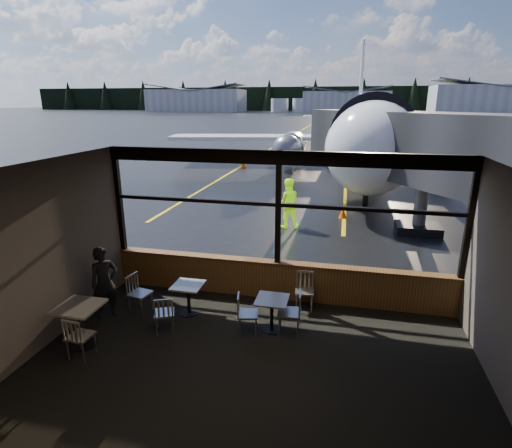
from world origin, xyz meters
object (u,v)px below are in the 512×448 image
(chair_near_w, at_px, (248,314))
(chair_mid_s, at_px, (164,313))
(jet_bridge, at_px, (413,167))
(cafe_table_left, at_px, (81,326))
(cafe_table_near, at_px, (272,315))
(airliner, at_px, (365,92))
(cafe_table_mid, at_px, (189,299))
(chair_near_n, at_px, (304,292))
(chair_mid_w, at_px, (140,294))
(passenger, at_px, (105,283))
(chair_near_e, at_px, (289,313))
(chair_left_s, at_px, (80,336))
(cone_wing, at_px, (243,164))
(ground_crew, at_px, (287,203))
(cone_nose, at_px, (343,213))

(chair_near_w, relative_size, chair_mid_s, 1.05)
(jet_bridge, height_order, cafe_table_left, jet_bridge)
(cafe_table_near, bearing_deg, airliner, 84.08)
(cafe_table_mid, xyz_separation_m, chair_near_n, (2.46, 0.76, 0.08))
(cafe_table_near, distance_m, cafe_table_left, 3.69)
(cafe_table_near, distance_m, chair_mid_w, 2.98)
(cafe_table_left, distance_m, passenger, 1.14)
(chair_near_e, xyz_separation_m, chair_near_w, (-0.82, -0.16, -0.04))
(chair_left_s, bearing_deg, chair_mid_s, 49.37)
(jet_bridge, bearing_deg, cafe_table_mid, -128.87)
(chair_near_e, distance_m, chair_near_w, 0.83)
(chair_near_e, bearing_deg, airliner, -9.68)
(cafe_table_mid, bearing_deg, cafe_table_near, -7.78)
(chair_near_n, height_order, passenger, passenger)
(jet_bridge, height_order, cafe_table_near, jet_bridge)
(chair_near_n, bearing_deg, cafe_table_mid, 11.53)
(chair_near_n, distance_m, chair_mid_w, 3.66)
(cafe_table_mid, bearing_deg, chair_left_s, -124.51)
(airliner, distance_m, cafe_table_mid, 22.46)
(cafe_table_near, height_order, cone_wing, cafe_table_near)
(cafe_table_mid, bearing_deg, ground_crew, 80.19)
(cafe_table_mid, bearing_deg, chair_mid_s, -104.74)
(chair_near_e, distance_m, ground_crew, 7.25)
(airliner, relative_size, chair_mid_s, 41.02)
(cafe_table_near, bearing_deg, chair_mid_w, 178.36)
(chair_near_e, bearing_deg, chair_left_s, 109.18)
(ground_crew, xyz_separation_m, cone_wing, (-5.04, 13.12, -0.64))
(ground_crew, bearing_deg, cone_nose, -158.08)
(chair_mid_s, relative_size, ground_crew, 0.45)
(airliner, distance_m, cone_wing, 9.53)
(chair_near_e, bearing_deg, chair_mid_w, 82.70)
(chair_near_w, relative_size, cone_wing, 1.53)
(chair_mid_w, bearing_deg, airliner, 177.54)
(chair_near_n, relative_size, chair_left_s, 1.00)
(cafe_table_near, bearing_deg, cone_nose, 81.60)
(airliner, xyz_separation_m, chair_near_n, (-1.71, -20.78, -4.72))
(chair_mid_w, bearing_deg, cone_nose, 164.92)
(airliner, bearing_deg, cafe_table_left, -103.68)
(cafe_table_left, bearing_deg, chair_left_s, -57.08)
(cafe_table_left, relative_size, chair_mid_w, 0.96)
(jet_bridge, height_order, passenger, jet_bridge)
(chair_near_n, bearing_deg, passenger, 11.49)
(airliner, distance_m, passenger, 23.23)
(cafe_table_left, distance_m, chair_mid_s, 1.55)
(airliner, bearing_deg, passenger, -104.67)
(chair_near_e, relative_size, cone_nose, 2.10)
(cafe_table_left, height_order, chair_left_s, chair_left_s)
(chair_left_s, bearing_deg, cafe_table_near, 31.02)
(chair_mid_s, height_order, cone_wing, chair_mid_s)
(cone_nose, bearing_deg, chair_near_e, -96.01)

